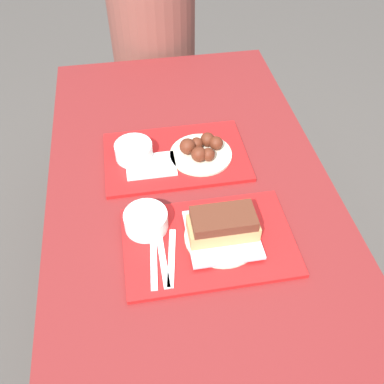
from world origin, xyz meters
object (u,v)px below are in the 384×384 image
tray_far (176,157)px  bowl_coleslaw_far (134,150)px  bowl_coleslaw_near (146,220)px  brisket_sandwich_plate (223,228)px  tray_near (209,242)px  wings_plate_far (201,150)px  person_seated_across (153,33)px

tray_far → bowl_coleslaw_far: bowl_coleslaw_far is taller
bowl_coleslaw_near → brisket_sandwich_plate: brisket_sandwich_plate is taller
tray_near → bowl_coleslaw_near: size_ratio=3.82×
wings_plate_far → person_seated_across: (-0.06, 0.84, -0.03)m
tray_near → person_seated_across: person_seated_across is taller
bowl_coleslaw_far → bowl_coleslaw_near: bearing=-87.7°
wings_plate_far → person_seated_across: person_seated_across is taller
tray_far → bowl_coleslaw_near: bearing=-113.4°
wings_plate_far → person_seated_across: 0.85m
bowl_coleslaw_near → brisket_sandwich_plate: size_ratio=0.59×
brisket_sandwich_plate → person_seated_across: person_seated_across is taller
tray_far → wings_plate_far: wings_plate_far is taller
brisket_sandwich_plate → bowl_coleslaw_far: brisket_sandwich_plate is taller
brisket_sandwich_plate → wings_plate_far: brisket_sandwich_plate is taller
brisket_sandwich_plate → bowl_coleslaw_far: bearing=119.8°
bowl_coleslaw_far → wings_plate_far: 0.20m
wings_plate_far → person_seated_across: bearing=94.2°
tray_near → brisket_sandwich_plate: size_ratio=2.24×
bowl_coleslaw_near → person_seated_across: (0.13, 1.10, -0.04)m
tray_far → bowl_coleslaw_near: 0.29m
tray_far → wings_plate_far: 0.08m
tray_near → person_seated_across: bearing=91.1°
brisket_sandwich_plate → person_seated_across: 1.17m
bowl_coleslaw_far → brisket_sandwich_plate: bearing=-60.2°
tray_far → person_seated_across: 0.83m
tray_near → bowl_coleslaw_far: size_ratio=3.82×
tray_far → bowl_coleslaw_far: bearing=174.0°
bowl_coleslaw_far → wings_plate_far: size_ratio=0.60×
person_seated_across → wings_plate_far: bearing=-85.8°
wings_plate_far → tray_near: bearing=-96.9°
person_seated_across → brisket_sandwich_plate: bearing=-87.2°
tray_far → bowl_coleslaw_near: (-0.11, -0.27, 0.03)m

